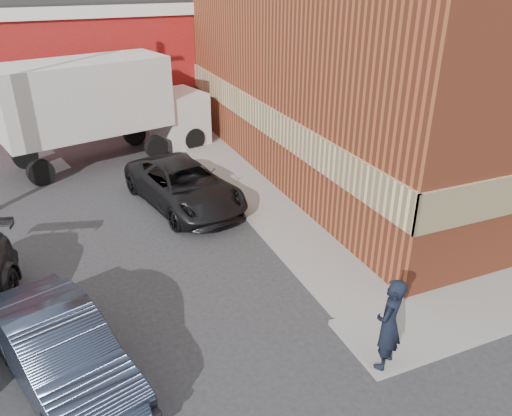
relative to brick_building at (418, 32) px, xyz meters
name	(u,v)px	position (x,y,z in m)	size (l,w,h in m)	color
ground	(348,319)	(-8.50, -9.00, -4.68)	(90.00, 90.00, 0.00)	#28282B
brick_building	(418,32)	(0.00, 0.00, 0.00)	(14.25, 18.25, 9.36)	brown
sidewalk_west	(231,172)	(-7.90, 0.00, -4.62)	(1.80, 18.00, 0.12)	gray
warehouse	(23,61)	(-14.50, 11.00, -1.87)	(16.30, 8.30, 5.60)	maroon
man	(389,324)	(-8.70, -10.55, -3.60)	(0.70, 0.46, 1.93)	black
sedan	(61,352)	(-14.37, -8.50, -3.96)	(1.54, 4.41, 1.45)	#272F41
suv_a	(184,185)	(-10.22, -1.94, -3.99)	(2.32, 5.02, 1.40)	black
box_truck	(105,103)	(-11.75, 3.38, -2.41)	(8.32, 4.22, 3.94)	silver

